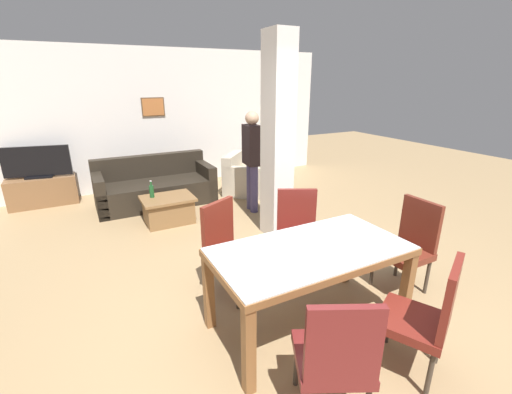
{
  "coord_description": "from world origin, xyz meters",
  "views": [
    {
      "loc": [
        -1.62,
        -2.06,
        2.12
      ],
      "look_at": [
        0.0,
        0.99,
        0.92
      ],
      "focal_mm": 24.0,
      "sensor_mm": 36.0,
      "label": 1
    }
  ],
  "objects_px": {
    "dining_table": "(310,264)",
    "tv_screen": "(37,163)",
    "dining_chair_far_left": "(228,245)",
    "bottle": "(152,191)",
    "dining_chair_head_right": "(409,243)",
    "dining_chair_near_left": "(335,355)",
    "armchair": "(248,179)",
    "dining_chair_far_right": "(297,231)",
    "tv_stand": "(43,191)",
    "dining_chair_near_right": "(426,315)",
    "coffee_table": "(168,209)",
    "standing_person": "(252,155)",
    "floor_lamp": "(288,113)",
    "sofa": "(155,188)"
  },
  "relations": [
    {
      "from": "dining_chair_head_right",
      "to": "tv_screen",
      "type": "relative_size",
      "value": 0.93
    },
    {
      "from": "dining_chair_far_right",
      "to": "dining_chair_far_left",
      "type": "relative_size",
      "value": 1.0
    },
    {
      "from": "dining_chair_near_left",
      "to": "armchair",
      "type": "bearing_deg",
      "value": 96.33
    },
    {
      "from": "dining_table",
      "to": "dining_chair_near_left",
      "type": "relative_size",
      "value": 1.73
    },
    {
      "from": "dining_chair_head_right",
      "to": "armchair",
      "type": "relative_size",
      "value": 0.81
    },
    {
      "from": "dining_chair_head_right",
      "to": "bottle",
      "type": "distance_m",
      "value": 3.62
    },
    {
      "from": "floor_lamp",
      "to": "armchair",
      "type": "bearing_deg",
      "value": -152.67
    },
    {
      "from": "tv_stand",
      "to": "floor_lamp",
      "type": "bearing_deg",
      "value": -4.37
    },
    {
      "from": "dining_table",
      "to": "dining_chair_head_right",
      "type": "relative_size",
      "value": 1.73
    },
    {
      "from": "dining_table",
      "to": "coffee_table",
      "type": "xyz_separation_m",
      "value": [
        -0.51,
        2.93,
        -0.4
      ]
    },
    {
      "from": "sofa",
      "to": "standing_person",
      "type": "relative_size",
      "value": 1.21
    },
    {
      "from": "armchair",
      "to": "bottle",
      "type": "bearing_deg",
      "value": -29.82
    },
    {
      "from": "coffee_table",
      "to": "bottle",
      "type": "height_order",
      "value": "bottle"
    },
    {
      "from": "sofa",
      "to": "floor_lamp",
      "type": "height_order",
      "value": "floor_lamp"
    },
    {
      "from": "dining_table",
      "to": "tv_screen",
      "type": "height_order",
      "value": "tv_screen"
    },
    {
      "from": "sofa",
      "to": "standing_person",
      "type": "xyz_separation_m",
      "value": [
        1.36,
        -1.13,
        0.67
      ]
    },
    {
      "from": "dining_chair_far_left",
      "to": "dining_chair_head_right",
      "type": "relative_size",
      "value": 1.0
    },
    {
      "from": "dining_table",
      "to": "tv_screen",
      "type": "xyz_separation_m",
      "value": [
        -2.26,
        4.72,
        0.15
      ]
    },
    {
      "from": "dining_chair_far_right",
      "to": "bottle",
      "type": "relative_size",
      "value": 3.67
    },
    {
      "from": "dining_table",
      "to": "floor_lamp",
      "type": "distance_m",
      "value": 5.12
    },
    {
      "from": "dining_chair_far_left",
      "to": "coffee_table",
      "type": "bearing_deg",
      "value": -114.21
    },
    {
      "from": "dining_chair_near_left",
      "to": "dining_chair_head_right",
      "type": "bearing_deg",
      "value": 52.78
    },
    {
      "from": "dining_chair_near_right",
      "to": "armchair",
      "type": "relative_size",
      "value": 0.81
    },
    {
      "from": "coffee_table",
      "to": "tv_screen",
      "type": "bearing_deg",
      "value": 134.29
    },
    {
      "from": "dining_chair_near_right",
      "to": "sofa",
      "type": "xyz_separation_m",
      "value": [
        -0.9,
        4.74,
        -0.24
      ]
    },
    {
      "from": "dining_chair_far_right",
      "to": "tv_stand",
      "type": "distance_m",
      "value": 4.76
    },
    {
      "from": "dining_chair_head_right",
      "to": "tv_stand",
      "type": "height_order",
      "value": "dining_chair_head_right"
    },
    {
      "from": "dining_table",
      "to": "dining_chair_far_left",
      "type": "height_order",
      "value": "dining_chair_far_left"
    },
    {
      "from": "dining_chair_near_left",
      "to": "floor_lamp",
      "type": "relative_size",
      "value": 0.58
    },
    {
      "from": "dining_chair_head_right",
      "to": "standing_person",
      "type": "xyz_separation_m",
      "value": [
        -0.39,
        2.78,
        0.43
      ]
    },
    {
      "from": "coffee_table",
      "to": "bottle",
      "type": "xyz_separation_m",
      "value": [
        -0.2,
        0.11,
        0.3
      ]
    },
    {
      "from": "dining_chair_far_right",
      "to": "armchair",
      "type": "relative_size",
      "value": 0.81
    },
    {
      "from": "tv_screen",
      "to": "bottle",
      "type": "bearing_deg",
      "value": 143.35
    },
    {
      "from": "bottle",
      "to": "dining_chair_near_right",
      "type": "bearing_deg",
      "value": -73.84
    },
    {
      "from": "dining_chair_near_right",
      "to": "dining_chair_near_left",
      "type": "relative_size",
      "value": 1.0
    },
    {
      "from": "bottle",
      "to": "sofa",
      "type": "bearing_deg",
      "value": 75.44
    },
    {
      "from": "dining_chair_far_right",
      "to": "dining_chair_far_left",
      "type": "distance_m",
      "value": 0.83
    },
    {
      "from": "coffee_table",
      "to": "tv_screen",
      "type": "relative_size",
      "value": 0.74
    },
    {
      "from": "dining_chair_head_right",
      "to": "tv_screen",
      "type": "xyz_separation_m",
      "value": [
        -3.52,
        4.72,
        0.25
      ]
    },
    {
      "from": "bottle",
      "to": "tv_stand",
      "type": "xyz_separation_m",
      "value": [
        -1.55,
        1.69,
        -0.26
      ]
    },
    {
      "from": "dining_chair_near_right",
      "to": "dining_chair_far_right",
      "type": "xyz_separation_m",
      "value": [
        0.0,
        1.62,
        0.0
      ]
    },
    {
      "from": "dining_chair_near_left",
      "to": "tv_stand",
      "type": "distance_m",
      "value": 5.86
    },
    {
      "from": "dining_chair_near_right",
      "to": "dining_chair_near_left",
      "type": "distance_m",
      "value": 0.83
    },
    {
      "from": "coffee_table",
      "to": "dining_chair_near_left",
      "type": "bearing_deg",
      "value": -88.6
    },
    {
      "from": "dining_chair_near_right",
      "to": "dining_chair_near_left",
      "type": "height_order",
      "value": "same"
    },
    {
      "from": "floor_lamp",
      "to": "dining_chair_far_left",
      "type": "bearing_deg",
      "value": -130.13
    },
    {
      "from": "sofa",
      "to": "floor_lamp",
      "type": "distance_m",
      "value": 3.28
    },
    {
      "from": "dining_chair_far_right",
      "to": "dining_chair_near_left",
      "type": "distance_m",
      "value": 1.82
    },
    {
      "from": "dining_chair_near_left",
      "to": "dining_chair_far_left",
      "type": "relative_size",
      "value": 1.0
    },
    {
      "from": "dining_chair_head_right",
      "to": "floor_lamp",
      "type": "distance_m",
      "value": 4.63
    }
  ]
}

